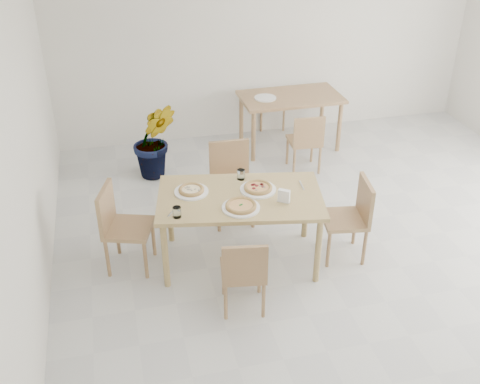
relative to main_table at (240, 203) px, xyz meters
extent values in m
plane|color=silver|center=(1.15, -0.51, -0.67)|extent=(7.00, 7.00, 0.00)
plane|color=silver|center=(1.15, 2.99, 0.73)|extent=(6.00, 0.00, 6.00)
plane|color=silver|center=(-1.85, -0.51, 0.73)|extent=(0.00, 7.00, 7.00)
cube|color=tan|center=(0.00, 0.00, 0.06)|extent=(1.70, 1.16, 0.04)
cylinder|color=tan|center=(-0.77, -0.23, -0.32)|extent=(0.06, 0.06, 0.71)
cylinder|color=tan|center=(0.63, -0.50, -0.32)|extent=(0.06, 0.06, 0.71)
cylinder|color=tan|center=(-0.63, 0.50, -0.32)|extent=(0.06, 0.06, 0.71)
cylinder|color=tan|center=(0.77, 0.23, -0.32)|extent=(0.06, 0.06, 0.71)
cube|color=#A88654|center=(-0.14, -0.67, -0.28)|extent=(0.44, 0.44, 0.04)
cube|color=#A88654|center=(-0.17, -0.84, -0.07)|extent=(0.39, 0.10, 0.37)
cylinder|color=#A88654|center=(0.05, -0.53, -0.48)|extent=(0.03, 0.03, 0.38)
cylinder|color=#A88654|center=(-0.27, -0.48, -0.48)|extent=(0.03, 0.03, 0.38)
cylinder|color=#A88654|center=(0.00, -0.86, -0.48)|extent=(0.03, 0.03, 0.38)
cylinder|color=#A88654|center=(-0.33, -0.81, -0.48)|extent=(0.03, 0.03, 0.38)
cube|color=#A88654|center=(0.10, 0.73, -0.22)|extent=(0.46, 0.46, 0.04)
cube|color=#A88654|center=(0.10, 0.92, 0.01)|extent=(0.44, 0.06, 0.42)
cylinder|color=#A88654|center=(-0.10, 0.54, -0.46)|extent=(0.04, 0.04, 0.43)
cylinder|color=#A88654|center=(0.28, 0.53, -0.46)|extent=(0.04, 0.04, 0.43)
cylinder|color=#A88654|center=(-0.09, 0.92, -0.46)|extent=(0.04, 0.04, 0.43)
cylinder|color=#A88654|center=(0.29, 0.91, -0.46)|extent=(0.04, 0.04, 0.43)
cube|color=#A88654|center=(-1.06, 0.16, -0.23)|extent=(0.54, 0.54, 0.04)
cube|color=#A88654|center=(-1.25, 0.22, 0.00)|extent=(0.17, 0.42, 0.41)
cylinder|color=#A88654|center=(-0.95, -0.07, -0.46)|extent=(0.04, 0.04, 0.42)
cylinder|color=#A88654|center=(-0.83, 0.28, -0.46)|extent=(0.04, 0.04, 0.42)
cylinder|color=#A88654|center=(-1.30, 0.05, -0.46)|extent=(0.04, 0.04, 0.42)
cylinder|color=#A88654|center=(-1.18, 0.40, -0.46)|extent=(0.04, 0.04, 0.42)
cube|color=#A88654|center=(1.02, -0.17, -0.24)|extent=(0.48, 0.48, 0.04)
cube|color=#A88654|center=(1.21, -0.20, -0.02)|extent=(0.10, 0.42, 0.40)
cylinder|color=#A88654|center=(0.87, 0.03, -0.47)|extent=(0.04, 0.04, 0.41)
cylinder|color=#A88654|center=(0.82, -0.32, -0.47)|extent=(0.04, 0.04, 0.41)
cylinder|color=#A88654|center=(1.23, -0.02, -0.47)|extent=(0.04, 0.04, 0.41)
cylinder|color=#A88654|center=(1.17, -0.38, -0.47)|extent=(0.04, 0.04, 0.41)
cylinder|color=white|center=(-0.05, -0.22, 0.09)|extent=(0.35, 0.35, 0.02)
cylinder|color=white|center=(-0.44, 0.17, 0.09)|extent=(0.33, 0.33, 0.02)
cylinder|color=white|center=(0.19, 0.06, 0.09)|extent=(0.35, 0.35, 0.02)
cylinder|color=tan|center=(-0.05, -0.22, 0.10)|extent=(0.30, 0.30, 0.01)
torus|color=tan|center=(-0.05, -0.22, 0.11)|extent=(0.30, 0.30, 0.03)
cylinder|color=#CB5F23|center=(-0.05, -0.22, 0.11)|extent=(0.24, 0.24, 0.01)
ellipsoid|color=#16631B|center=(-0.05, -0.22, 0.12)|extent=(0.05, 0.04, 0.01)
cylinder|color=tan|center=(-0.44, 0.17, 0.10)|extent=(0.32, 0.32, 0.01)
torus|color=tan|center=(-0.44, 0.17, 0.11)|extent=(0.32, 0.32, 0.03)
cylinder|color=white|center=(-0.44, 0.17, 0.11)|extent=(0.24, 0.24, 0.01)
cylinder|color=tan|center=(0.19, 0.06, 0.10)|extent=(0.34, 0.34, 0.01)
torus|color=tan|center=(0.19, 0.06, 0.11)|extent=(0.34, 0.34, 0.03)
cylinder|color=#CB5F23|center=(0.19, 0.06, 0.11)|extent=(0.27, 0.27, 0.01)
cylinder|color=white|center=(0.09, 0.32, 0.13)|extent=(0.08, 0.08, 0.10)
cylinder|color=white|center=(-0.63, -0.22, 0.13)|extent=(0.08, 0.08, 0.10)
cube|color=silver|center=(0.37, -0.21, 0.09)|extent=(0.13, 0.12, 0.01)
cube|color=white|center=(0.37, -0.21, 0.15)|extent=(0.12, 0.10, 0.12)
cube|color=silver|center=(0.63, 0.04, 0.08)|extent=(0.03, 0.19, 0.01)
cube|color=silver|center=(-0.66, -0.13, 0.08)|extent=(0.11, 0.15, 0.01)
cube|color=#A88654|center=(1.30, 2.39, 0.06)|extent=(1.37, 0.79, 0.04)
cylinder|color=#A88654|center=(0.69, 2.07, -0.32)|extent=(0.06, 0.06, 0.71)
cylinder|color=#A88654|center=(1.91, 2.08, -0.32)|extent=(0.06, 0.06, 0.71)
cylinder|color=#A88654|center=(0.68, 2.70, -0.32)|extent=(0.06, 0.06, 0.71)
cylinder|color=#A88654|center=(1.90, 2.72, -0.32)|extent=(0.06, 0.06, 0.71)
cube|color=#A88654|center=(1.26, 1.69, -0.27)|extent=(0.41, 0.41, 0.04)
cube|color=#A88654|center=(1.25, 1.52, -0.06)|extent=(0.39, 0.06, 0.37)
cylinder|color=#A88654|center=(1.44, 1.85, -0.48)|extent=(0.03, 0.03, 0.38)
cylinder|color=#A88654|center=(1.10, 1.87, -0.48)|extent=(0.03, 0.03, 0.38)
cylinder|color=#A88654|center=(1.42, 1.52, -0.48)|extent=(0.03, 0.03, 0.38)
cylinder|color=#A88654|center=(1.09, 1.53, -0.48)|extent=(0.03, 0.03, 0.38)
cube|color=#A88654|center=(1.25, 3.09, -0.27)|extent=(0.45, 0.45, 0.04)
cube|color=#A88654|center=(1.28, 3.27, -0.07)|extent=(0.39, 0.11, 0.37)
cylinder|color=#A88654|center=(1.05, 2.96, -0.48)|extent=(0.03, 0.03, 0.38)
cylinder|color=#A88654|center=(1.38, 2.90, -0.48)|extent=(0.03, 0.03, 0.38)
cylinder|color=#A88654|center=(1.12, 3.29, -0.48)|extent=(0.03, 0.03, 0.38)
cylinder|color=#A88654|center=(1.44, 3.23, -0.48)|extent=(0.03, 0.03, 0.38)
cylinder|color=white|center=(0.93, 2.37, 0.09)|extent=(0.29, 0.29, 0.02)
imported|color=#265E1C|center=(-0.61, 1.97, -0.18)|extent=(0.57, 0.47, 0.99)
camera|label=1|loc=(-1.09, -4.43, 2.82)|focal=42.00mm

